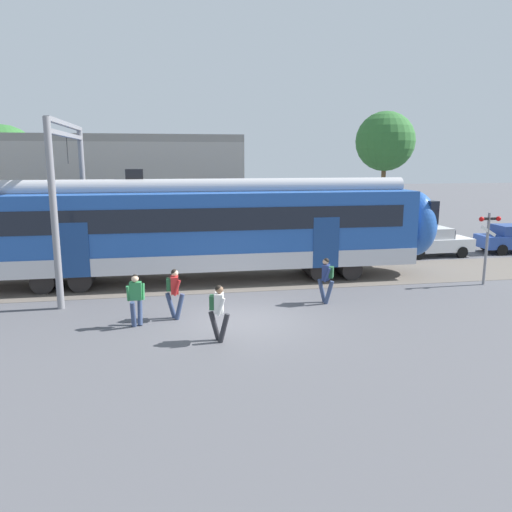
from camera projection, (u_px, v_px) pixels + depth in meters
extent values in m
plane|color=#515156|center=(242.00, 320.00, 16.21)|extent=(160.00, 160.00, 0.00)
cube|color=silver|center=(203.00, 256.00, 21.22)|extent=(18.00, 3.06, 0.70)
cube|color=#2351A3|center=(202.00, 220.00, 20.93)|extent=(18.00, 3.00, 2.40)
cube|color=black|center=(205.00, 220.00, 19.42)|extent=(16.56, 0.03, 0.90)
cube|color=navy|center=(326.00, 243.00, 20.47)|extent=(1.10, 0.04, 2.10)
cube|color=navy|center=(74.00, 250.00, 18.77)|extent=(1.10, 0.04, 2.10)
cylinder|color=#A4A4A9|center=(202.00, 187.00, 20.66)|extent=(17.64, 0.70, 0.70)
cube|color=black|center=(134.00, 174.00, 20.09)|extent=(0.70, 0.12, 0.40)
cylinder|color=black|center=(343.00, 265.00, 22.42)|extent=(0.90, 2.40, 0.90)
cylinder|color=black|center=(313.00, 266.00, 22.18)|extent=(0.90, 2.40, 0.90)
cylinder|color=black|center=(85.00, 275.00, 20.50)|extent=(0.90, 2.40, 0.90)
cylinder|color=black|center=(49.00, 276.00, 20.26)|extent=(0.90, 2.40, 0.90)
ellipsoid|color=#2351A3|center=(413.00, 223.00, 22.63)|extent=(1.80, 2.85, 2.95)
cube|color=black|center=(421.00, 210.00, 22.58)|extent=(0.40, 2.40, 1.00)
cylinder|color=navy|center=(133.00, 314.00, 15.37)|extent=(0.16, 0.36, 0.87)
cylinder|color=navy|center=(140.00, 311.00, 15.67)|extent=(0.16, 0.36, 0.87)
cube|color=#2D7F47|center=(136.00, 291.00, 15.38)|extent=(0.37, 0.25, 0.56)
cylinder|color=#2D7F47|center=(143.00, 292.00, 15.50)|extent=(0.10, 0.25, 0.52)
cylinder|color=#2D7F47|center=(128.00, 293.00, 15.29)|extent=(0.10, 0.25, 0.52)
sphere|color=beige|center=(135.00, 279.00, 15.29)|extent=(0.22, 0.22, 0.22)
sphere|color=black|center=(135.00, 278.00, 15.30)|extent=(0.20, 0.20, 0.20)
cylinder|color=navy|center=(180.00, 307.00, 16.18)|extent=(0.36, 0.16, 0.87)
cylinder|color=navy|center=(171.00, 305.00, 16.31)|extent=(0.36, 0.16, 0.87)
cube|color=red|center=(175.00, 285.00, 16.11)|extent=(0.25, 0.37, 0.56)
cylinder|color=red|center=(172.00, 285.00, 16.32)|extent=(0.25, 0.10, 0.52)
cylinder|color=red|center=(177.00, 288.00, 15.92)|extent=(0.25, 0.10, 0.52)
sphere|color=beige|center=(175.00, 273.00, 16.04)|extent=(0.22, 0.22, 0.22)
sphere|color=black|center=(174.00, 272.00, 16.03)|extent=(0.20, 0.20, 0.20)
cube|color=#235633|center=(169.00, 284.00, 16.08)|extent=(0.17, 0.28, 0.40)
cylinder|color=#28282D|center=(224.00, 328.00, 14.15)|extent=(0.38, 0.22, 0.87)
cylinder|color=#28282D|center=(215.00, 326.00, 14.33)|extent=(0.38, 0.22, 0.87)
cube|color=silver|center=(219.00, 303.00, 14.10)|extent=(0.31, 0.40, 0.56)
cylinder|color=silver|center=(217.00, 302.00, 14.33)|extent=(0.26, 0.14, 0.52)
cylinder|color=silver|center=(221.00, 307.00, 13.90)|extent=(0.26, 0.14, 0.52)
sphere|color=brown|center=(219.00, 290.00, 14.03)|extent=(0.22, 0.22, 0.22)
sphere|color=black|center=(219.00, 289.00, 14.02)|extent=(0.20, 0.20, 0.20)
cube|color=#235633|center=(213.00, 302.00, 14.10)|extent=(0.21, 0.31, 0.40)
cylinder|color=navy|center=(322.00, 291.00, 18.13)|extent=(0.38, 0.29, 0.87)
cylinder|color=navy|center=(329.00, 292.00, 17.89)|extent=(0.38, 0.29, 0.87)
cube|color=navy|center=(326.00, 272.00, 17.87)|extent=(0.38, 0.43, 0.56)
cylinder|color=navy|center=(327.00, 275.00, 17.65)|extent=(0.26, 0.19, 0.52)
cylinder|color=navy|center=(325.00, 272.00, 18.11)|extent=(0.26, 0.19, 0.52)
sphere|color=tan|center=(326.00, 262.00, 17.80)|extent=(0.22, 0.22, 0.22)
sphere|color=black|center=(326.00, 261.00, 17.79)|extent=(0.20, 0.20, 0.20)
cube|color=#235633|center=(331.00, 272.00, 17.82)|extent=(0.27, 0.32, 0.40)
cube|color=silver|center=(433.00, 244.00, 26.64)|extent=(4.04, 1.75, 0.68)
cube|color=silver|center=(431.00, 233.00, 26.49)|extent=(1.94, 1.49, 0.56)
cube|color=black|center=(447.00, 233.00, 26.68)|extent=(0.16, 1.37, 0.48)
cylinder|color=black|center=(445.00, 247.00, 27.70)|extent=(0.61, 0.22, 0.60)
cylinder|color=black|center=(462.00, 252.00, 26.20)|extent=(0.61, 0.22, 0.60)
cylinder|color=black|center=(404.00, 249.00, 27.20)|extent=(0.61, 0.22, 0.60)
cylinder|color=black|center=(419.00, 254.00, 25.71)|extent=(0.61, 0.22, 0.60)
cylinder|color=black|center=(485.00, 245.00, 28.37)|extent=(0.61, 0.23, 0.60)
cylinder|color=black|center=(502.00, 250.00, 26.85)|extent=(0.61, 0.23, 0.60)
cylinder|color=gray|center=(54.00, 216.00, 16.81)|extent=(0.24, 0.24, 6.50)
cylinder|color=gray|center=(84.00, 200.00, 23.00)|extent=(0.24, 0.24, 6.50)
cube|color=gray|center=(65.00, 124.00, 19.29)|extent=(0.20, 6.40, 0.16)
cube|color=gray|center=(66.00, 135.00, 19.36)|extent=(0.20, 6.40, 0.16)
cylinder|color=black|center=(67.00, 151.00, 19.48)|extent=(0.03, 0.03, 1.00)
cylinder|color=gray|center=(486.00, 249.00, 20.44)|extent=(0.11, 0.11, 3.00)
cube|color=black|center=(489.00, 219.00, 20.20)|extent=(0.80, 0.10, 0.10)
sphere|color=red|center=(482.00, 219.00, 20.07)|extent=(0.20, 0.20, 0.20)
sphere|color=red|center=(498.00, 219.00, 20.20)|extent=(0.20, 0.20, 0.20)
cube|color=white|center=(488.00, 231.00, 20.26)|extent=(0.72, 0.03, 0.48)
cube|color=#B2A899|center=(49.00, 198.00, 27.80)|extent=(21.36, 5.00, 6.00)
cube|color=gray|center=(44.00, 139.00, 27.18)|extent=(21.36, 5.00, 0.40)
cylinder|color=brown|center=(382.00, 197.00, 35.91)|extent=(0.32, 0.32, 4.87)
sphere|color=#2D662D|center=(385.00, 141.00, 35.16)|extent=(4.16, 4.16, 4.16)
cylinder|color=brown|center=(9.00, 219.00, 28.49)|extent=(0.32, 0.32, 3.53)
sphere|color=#2D662D|center=(4.00, 162.00, 27.87)|extent=(4.09, 4.09, 4.09)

